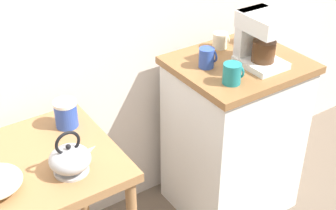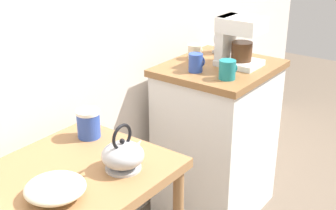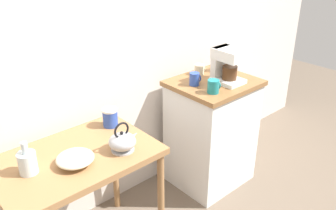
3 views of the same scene
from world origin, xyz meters
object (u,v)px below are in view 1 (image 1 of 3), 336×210
(coffee_maker, at_px, (260,36))
(mug_dark_teal, at_px, (232,73))
(canister_enamel, at_px, (66,114))
(table_clock, at_px, (255,33))
(mug_blue, at_px, (207,58))
(teakettle, at_px, (71,159))
(mug_small_cream, at_px, (220,40))

(coffee_maker, xyz_separation_m, mug_dark_teal, (-0.22, -0.08, -0.09))
(canister_enamel, height_order, table_clock, table_clock)
(mug_dark_teal, xyz_separation_m, mug_blue, (0.00, 0.19, 0.00))
(teakettle, xyz_separation_m, mug_small_cream, (0.98, 0.34, 0.11))
(mug_dark_teal, relative_size, mug_small_cream, 1.16)
(canister_enamel, height_order, mug_dark_teal, mug_dark_teal)
(coffee_maker, height_order, mug_small_cream, coffee_maker)
(teakettle, height_order, canister_enamel, teakettle)
(teakettle, xyz_separation_m, table_clock, (1.17, 0.29, 0.12))
(canister_enamel, bearing_deg, mug_blue, -6.80)
(teakettle, height_order, table_clock, table_clock)
(teakettle, height_order, mug_dark_teal, mug_dark_teal)
(table_clock, bearing_deg, mug_dark_teal, -145.09)
(teakettle, xyz_separation_m, mug_dark_teal, (0.79, 0.02, 0.11))
(canister_enamel, height_order, mug_small_cream, mug_small_cream)
(teakettle, relative_size, mug_blue, 2.03)
(mug_dark_teal, distance_m, table_clock, 0.46)
(coffee_maker, distance_m, mug_small_cream, 0.26)
(coffee_maker, relative_size, table_clock, 2.01)
(mug_small_cream, bearing_deg, canister_enamel, -176.71)
(coffee_maker, relative_size, mug_small_cream, 3.18)
(teakettle, distance_m, coffee_maker, 1.04)
(mug_small_cream, relative_size, table_clock, 0.63)
(teakettle, distance_m, mug_dark_teal, 0.80)
(coffee_maker, distance_m, table_clock, 0.26)
(coffee_maker, bearing_deg, mug_blue, 153.72)
(canister_enamel, relative_size, mug_dark_teal, 1.28)
(mug_small_cream, bearing_deg, coffee_maker, -82.15)
(canister_enamel, distance_m, mug_blue, 0.70)
(canister_enamel, bearing_deg, teakettle, -110.42)
(table_clock, bearing_deg, mug_blue, -168.33)
(mug_small_cream, bearing_deg, table_clock, -16.40)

